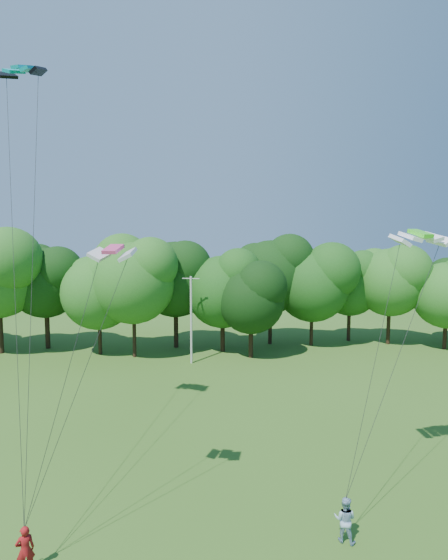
{
  "coord_description": "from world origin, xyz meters",
  "views": [
    {
      "loc": [
        -1.25,
        -12.87,
        12.64
      ],
      "look_at": [
        0.7,
        13.0,
        10.13
      ],
      "focal_mm": 28.0,
      "sensor_mm": 36.0,
      "label": 1
    }
  ],
  "objects": [
    {
      "name": "utility_pole",
      "position": [
        -1.3,
        30.41,
        4.53
      ],
      "size": [
        1.71,
        0.61,
        8.84
      ],
      "rotation": [
        0.0,
        0.0,
        -0.3
      ],
      "color": "#B2B1A8",
      "rests_on": "ground"
    },
    {
      "name": "kite_flyer_left",
      "position": [
        -7.57,
        3.01,
        0.94
      ],
      "size": [
        0.81,
        0.71,
        1.88
      ],
      "primitive_type": "imported",
      "rotation": [
        0.0,
        0.0,
        3.61
      ],
      "color": "maroon",
      "rests_on": "ground"
    },
    {
      "name": "kite_flyer_right",
      "position": [
        5.06,
        3.82,
        0.96
      ],
      "size": [
        1.16,
        1.08,
        1.91
      ],
      "primitive_type": "imported",
      "rotation": [
        0.0,
        0.0,
        2.63
      ],
      "color": "#92B1CB",
      "rests_on": "ground"
    },
    {
      "name": "kite_teal",
      "position": [
        -10.25,
        12.25,
        21.76
      ],
      "size": [
        2.82,
        1.99,
        0.51
      ],
      "rotation": [
        0.0,
        0.0,
        -0.36
      ],
      "color": "#059BAA",
      "rests_on": "ground"
    },
    {
      "name": "kite_green",
      "position": [
        9.58,
        7.11,
        12.84
      ],
      "size": [
        2.93,
        1.71,
        0.45
      ],
      "rotation": [
        0.0,
        0.0,
        0.18
      ],
      "color": "#41E121",
      "rests_on": "ground"
    },
    {
      "name": "kite_pink",
      "position": [
        -4.45,
        5.36,
        12.18
      ],
      "size": [
        2.07,
        1.39,
        0.41
      ],
      "rotation": [
        0.0,
        0.0,
        -0.28
      ],
      "color": "#D63B76",
      "rests_on": "ground"
    },
    {
      "name": "tree_back_center",
      "position": [
        4.98,
        32.08,
        6.97
      ],
      "size": [
        7.67,
        7.67,
        11.16
      ],
      "color": "black",
      "rests_on": "ground"
    }
  ]
}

